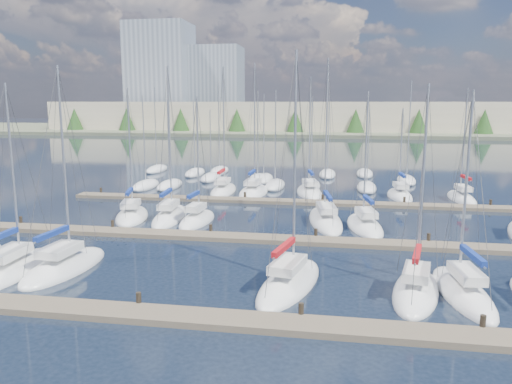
% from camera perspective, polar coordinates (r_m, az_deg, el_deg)
% --- Properties ---
extents(ground, '(400.00, 400.00, 0.00)m').
position_cam_1_polar(ground, '(79.86, 5.49, 3.00)').
color(ground, '#182231').
rests_on(ground, ground).
extents(dock_near, '(44.00, 1.93, 1.10)m').
position_cam_1_polar(dock_near, '(23.92, -4.92, -14.28)').
color(dock_near, '#6B5E4C').
rests_on(dock_near, ground).
extents(dock_mid, '(44.00, 1.93, 1.10)m').
position_cam_1_polar(dock_mid, '(36.84, 0.52, -5.34)').
color(dock_mid, '#6B5E4C').
rests_on(dock_mid, ground).
extents(dock_far, '(44.00, 1.93, 1.10)m').
position_cam_1_polar(dock_far, '(50.34, 3.02, -1.09)').
color(dock_far, '#6B5E4C').
rests_on(dock_far, ground).
extents(sailboat_k, '(4.00, 9.83, 14.35)m').
position_cam_1_polar(sailboat_k, '(42.71, 7.94, -3.20)').
color(sailboat_k, white).
rests_on(sailboat_k, ground).
extents(sailboat_j, '(2.59, 6.56, 11.23)m').
position_cam_1_polar(sailboat_j, '(42.63, -6.75, -3.20)').
color(sailboat_j, white).
rests_on(sailboat_j, ground).
extents(sailboat_b, '(2.88, 8.65, 11.89)m').
position_cam_1_polar(sailboat_b, '(33.48, -25.95, -8.00)').
color(sailboat_b, white).
rests_on(sailboat_b, ground).
extents(sailboat_n, '(2.67, 8.19, 14.63)m').
position_cam_1_polar(sailboat_n, '(56.41, -3.75, 0.18)').
color(sailboat_n, white).
rests_on(sailboat_n, ground).
extents(sailboat_d, '(4.22, 8.61, 13.52)m').
position_cam_1_polar(sailboat_d, '(28.20, 3.85, -10.28)').
color(sailboat_d, white).
rests_on(sailboat_d, ground).
extents(sailboat_f, '(3.01, 8.02, 11.43)m').
position_cam_1_polar(sailboat_f, '(28.96, 22.54, -10.51)').
color(sailboat_f, white).
rests_on(sailboat_f, ground).
extents(sailboat_h, '(4.38, 7.42, 11.94)m').
position_cam_1_polar(sailboat_h, '(45.16, -14.00, -2.68)').
color(sailboat_h, white).
rests_on(sailboat_h, ground).
extents(sailboat_i, '(3.14, 8.61, 13.79)m').
position_cam_1_polar(sailboat_i, '(44.20, -9.80, -2.79)').
color(sailboat_i, white).
rests_on(sailboat_i, ground).
extents(sailboat_q, '(2.89, 6.91, 10.14)m').
position_cam_1_polar(sailboat_q, '(55.50, 16.10, -0.39)').
color(sailboat_q, white).
rests_on(sailboat_q, ground).
extents(sailboat_r, '(2.65, 7.42, 12.18)m').
position_cam_1_polar(sailboat_r, '(55.98, 22.44, -0.67)').
color(sailboat_r, white).
rests_on(sailboat_r, ground).
extents(sailboat_o, '(3.02, 8.04, 14.91)m').
position_cam_1_polar(sailboat_o, '(55.50, -0.27, 0.03)').
color(sailboat_o, white).
rests_on(sailboat_o, ground).
extents(sailboat_p, '(4.08, 8.27, 13.46)m').
position_cam_1_polar(sailboat_p, '(55.59, 6.12, -0.02)').
color(sailboat_p, white).
rests_on(sailboat_p, ground).
extents(sailboat_c, '(3.41, 7.88, 12.92)m').
position_cam_1_polar(sailboat_c, '(32.84, -21.02, -7.96)').
color(sailboat_c, white).
rests_on(sailboat_c, ground).
extents(sailboat_l, '(3.71, 7.85, 11.63)m').
position_cam_1_polar(sailboat_l, '(41.40, 12.32, -3.79)').
color(sailboat_l, white).
rests_on(sailboat_l, ground).
extents(sailboat_e, '(3.74, 7.54, 11.74)m').
position_cam_1_polar(sailboat_e, '(28.25, 17.78, -10.74)').
color(sailboat_e, white).
rests_on(sailboat_e, ground).
extents(distant_boats, '(36.93, 20.75, 13.30)m').
position_cam_1_polar(distant_boats, '(64.31, 0.58, 1.54)').
color(distant_boats, '#9EA0A5').
rests_on(distant_boats, ground).
extents(shoreline, '(400.00, 60.00, 38.00)m').
position_cam_1_polar(shoreline, '(169.86, 3.21, 9.40)').
color(shoreline, '#666B51').
rests_on(shoreline, ground).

